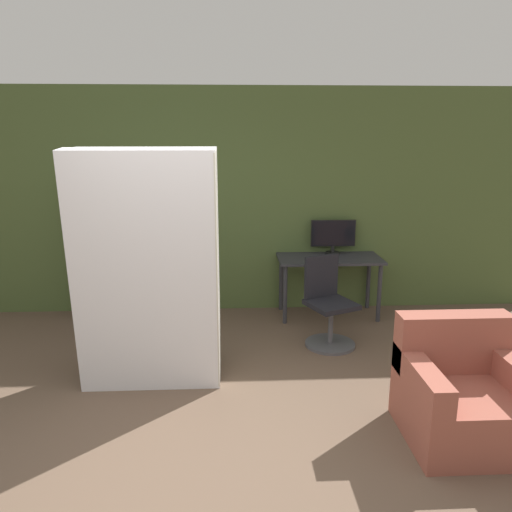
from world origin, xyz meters
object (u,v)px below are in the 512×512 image
monitor (333,235)px  bookshelf (103,245)px  armchair (463,395)px  mattress_near (146,275)px  mattress_far (152,265)px  office_chair (328,310)px

monitor → bookshelf: 2.77m
armchair → mattress_near: bearing=161.2°
monitor → mattress_far: size_ratio=0.27×
armchair → monitor: bearing=99.0°
bookshelf → mattress_near: size_ratio=0.82×
monitor → bookshelf: bookshelf is taller
office_chair → bookshelf: (-2.52, 1.02, 0.49)m
office_chair → armchair: 1.80m
monitor → mattress_near: size_ratio=0.27×
monitor → mattress_far: mattress_far is taller
monitor → office_chair: monitor is taller
office_chair → mattress_far: 1.90m
mattress_far → monitor: bearing=39.1°
mattress_near → mattress_far: size_ratio=1.00×
mattress_near → monitor: bearing=44.3°
mattress_near → mattress_far: mattress_near is taller
monitor → office_chair: size_ratio=0.59×
mattress_near → armchair: mattress_near is taller
bookshelf → armchair: (3.19, -2.69, -0.55)m
bookshelf → armchair: 4.21m
office_chair → mattress_far: mattress_far is taller
monitor → armchair: monitor is taller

